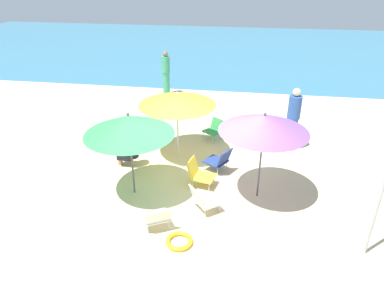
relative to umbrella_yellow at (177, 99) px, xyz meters
The scene contains 14 objects.
ground_plane 2.35m from the umbrella_yellow, 62.17° to the right, with size 40.00×40.00×0.00m, color beige.
sea_water 13.55m from the umbrella_yellow, 86.51° to the left, with size 40.00×16.00×0.01m, color teal.
umbrella_yellow is the anchor object (origin of this frame).
umbrella_purple 2.64m from the umbrella_yellow, 37.58° to the right, with size 1.83×1.83×1.99m.
umbrella_green 2.00m from the umbrella_yellow, 108.50° to the right, with size 1.88×1.88×1.93m.
beach_chair_a 2.00m from the umbrella_yellow, 61.33° to the right, with size 0.67×0.57×0.63m.
beach_chair_b 1.85m from the umbrella_yellow, 51.07° to the left, with size 0.67×0.67×0.60m.
beach_chair_c 2.81m from the umbrella_yellow, 67.40° to the right, with size 0.73×0.73×0.57m.
beach_chair_d 3.28m from the umbrella_yellow, 86.84° to the right, with size 0.68×0.68×0.54m.
beach_chair_e 1.84m from the umbrella_yellow, 31.54° to the right, with size 0.74×0.70×0.65m.
person_a 5.02m from the umbrella_yellow, 106.13° to the left, with size 0.31×0.31×1.67m.
person_b 3.15m from the umbrella_yellow, 14.70° to the left, with size 0.34×0.34×1.75m.
person_c 1.70m from the umbrella_yellow, 144.62° to the right, with size 0.56×0.34×0.95m.
swim_ring 3.73m from the umbrella_yellow, 78.83° to the right, with size 0.51×0.51×0.09m, color yellow.
Camera 1 is at (0.85, -6.69, 4.62)m, focal length 33.28 mm.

